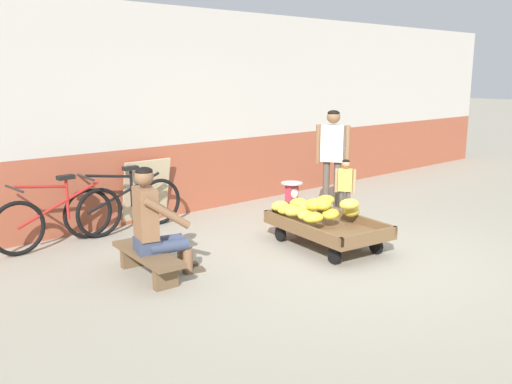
{
  "coord_description": "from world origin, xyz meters",
  "views": [
    {
      "loc": [
        -4.73,
        -3.61,
        2.04
      ],
      "look_at": [
        -0.75,
        0.9,
        0.75
      ],
      "focal_mm": 38.9,
      "sensor_mm": 36.0,
      "label": 1
    }
  ],
  "objects_px": {
    "banana_cart": "(327,228)",
    "customer_adult": "(333,151)",
    "plastic_crate": "(291,214)",
    "low_bench": "(148,258)",
    "vendor_seated": "(155,222)",
    "bicycle_far_left": "(125,205)",
    "sign_board": "(146,191)",
    "bicycle_near_left": "(60,218)",
    "weighing_scale": "(292,193)",
    "shopping_bag": "(316,220)",
    "customer_child": "(345,184)"
  },
  "relations": [
    {
      "from": "banana_cart",
      "to": "bicycle_near_left",
      "type": "distance_m",
      "value": 3.18
    },
    {
      "from": "plastic_crate",
      "to": "sign_board",
      "type": "relative_size",
      "value": 0.41
    },
    {
      "from": "sign_board",
      "to": "shopping_bag",
      "type": "bearing_deg",
      "value": -49.35
    },
    {
      "from": "low_bench",
      "to": "shopping_bag",
      "type": "bearing_deg",
      "value": 2.02
    },
    {
      "from": "banana_cart",
      "to": "customer_adult",
      "type": "xyz_separation_m",
      "value": [
        1.21,
        0.99,
        0.71
      ]
    },
    {
      "from": "low_bench",
      "to": "vendor_seated",
      "type": "height_order",
      "value": "vendor_seated"
    },
    {
      "from": "shopping_bag",
      "to": "plastic_crate",
      "type": "bearing_deg",
      "value": 107.58
    },
    {
      "from": "plastic_crate",
      "to": "weighing_scale",
      "type": "xyz_separation_m",
      "value": [
        0.0,
        -0.0,
        0.3
      ]
    },
    {
      "from": "sign_board",
      "to": "shopping_bag",
      "type": "xyz_separation_m",
      "value": [
        1.53,
        -1.78,
        -0.32
      ]
    },
    {
      "from": "bicycle_near_left",
      "to": "plastic_crate",
      "type": "bearing_deg",
      "value": -22.62
    },
    {
      "from": "customer_adult",
      "to": "bicycle_near_left",
      "type": "bearing_deg",
      "value": 162.19
    },
    {
      "from": "bicycle_far_left",
      "to": "customer_adult",
      "type": "bearing_deg",
      "value": -24.67
    },
    {
      "from": "banana_cart",
      "to": "customer_adult",
      "type": "distance_m",
      "value": 1.72
    },
    {
      "from": "vendor_seated",
      "to": "weighing_scale",
      "type": "distance_m",
      "value": 2.47
    },
    {
      "from": "banana_cart",
      "to": "weighing_scale",
      "type": "distance_m",
      "value": 1.09
    },
    {
      "from": "bicycle_far_left",
      "to": "customer_child",
      "type": "xyz_separation_m",
      "value": [
        2.44,
        -1.67,
        0.2
      ]
    },
    {
      "from": "low_bench",
      "to": "weighing_scale",
      "type": "relative_size",
      "value": 3.74
    },
    {
      "from": "banana_cart",
      "to": "weighing_scale",
      "type": "relative_size",
      "value": 5.15
    },
    {
      "from": "customer_child",
      "to": "vendor_seated",
      "type": "bearing_deg",
      "value": -179.62
    },
    {
      "from": "sign_board",
      "to": "customer_child",
      "type": "distance_m",
      "value": 2.74
    },
    {
      "from": "vendor_seated",
      "to": "plastic_crate",
      "type": "height_order",
      "value": "vendor_seated"
    },
    {
      "from": "customer_child",
      "to": "shopping_bag",
      "type": "bearing_deg",
      "value": 168.74
    },
    {
      "from": "low_bench",
      "to": "sign_board",
      "type": "distance_m",
      "value": 2.18
    },
    {
      "from": "bicycle_near_left",
      "to": "shopping_bag",
      "type": "xyz_separation_m",
      "value": [
        2.86,
        -1.5,
        -0.23
      ]
    },
    {
      "from": "sign_board",
      "to": "bicycle_far_left",
      "type": "bearing_deg",
      "value": -155.61
    },
    {
      "from": "customer_child",
      "to": "plastic_crate",
      "type": "bearing_deg",
      "value": 142.5
    },
    {
      "from": "sign_board",
      "to": "vendor_seated",
      "type": "bearing_deg",
      "value": -118.05
    },
    {
      "from": "low_bench",
      "to": "vendor_seated",
      "type": "relative_size",
      "value": 0.98
    },
    {
      "from": "vendor_seated",
      "to": "plastic_crate",
      "type": "bearing_deg",
      "value": 10.89
    },
    {
      "from": "bicycle_near_left",
      "to": "bicycle_far_left",
      "type": "xyz_separation_m",
      "value": [
        0.9,
        0.08,
        0.0
      ]
    },
    {
      "from": "weighing_scale",
      "to": "sign_board",
      "type": "relative_size",
      "value": 0.34
    },
    {
      "from": "vendor_seated",
      "to": "sign_board",
      "type": "bearing_deg",
      "value": 61.95
    },
    {
      "from": "weighing_scale",
      "to": "shopping_bag",
      "type": "relative_size",
      "value": 1.25
    },
    {
      "from": "low_bench",
      "to": "bicycle_near_left",
      "type": "relative_size",
      "value": 0.68
    },
    {
      "from": "vendor_seated",
      "to": "sign_board",
      "type": "relative_size",
      "value": 1.28
    },
    {
      "from": "customer_adult",
      "to": "plastic_crate",
      "type": "bearing_deg",
      "value": 179.96
    },
    {
      "from": "weighing_scale",
      "to": "bicycle_far_left",
      "type": "height_order",
      "value": "bicycle_far_left"
    },
    {
      "from": "weighing_scale",
      "to": "customer_child",
      "type": "height_order",
      "value": "customer_child"
    },
    {
      "from": "plastic_crate",
      "to": "bicycle_far_left",
      "type": "relative_size",
      "value": 0.22
    },
    {
      "from": "vendor_seated",
      "to": "weighing_scale",
      "type": "relative_size",
      "value": 3.8
    },
    {
      "from": "bicycle_far_left",
      "to": "customer_child",
      "type": "relative_size",
      "value": 1.84
    },
    {
      "from": "sign_board",
      "to": "customer_adult",
      "type": "distance_m",
      "value": 2.7
    },
    {
      "from": "low_bench",
      "to": "sign_board",
      "type": "height_order",
      "value": "sign_board"
    },
    {
      "from": "banana_cart",
      "to": "vendor_seated",
      "type": "height_order",
      "value": "vendor_seated"
    },
    {
      "from": "plastic_crate",
      "to": "vendor_seated",
      "type": "bearing_deg",
      "value": -169.11
    },
    {
      "from": "low_bench",
      "to": "customer_adult",
      "type": "height_order",
      "value": "customer_adult"
    },
    {
      "from": "banana_cart",
      "to": "low_bench",
      "type": "distance_m",
      "value": 2.18
    },
    {
      "from": "bicycle_near_left",
      "to": "sign_board",
      "type": "height_order",
      "value": "sign_board"
    },
    {
      "from": "banana_cart",
      "to": "sign_board",
      "type": "xyz_separation_m",
      "value": [
        -1.02,
        2.42,
        0.2
      ]
    },
    {
      "from": "weighing_scale",
      "to": "plastic_crate",
      "type": "bearing_deg",
      "value": 90.0
    }
  ]
}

